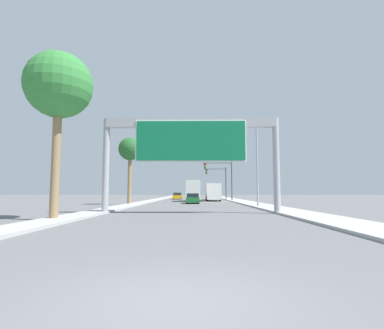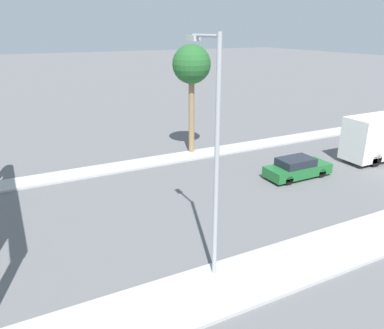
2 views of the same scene
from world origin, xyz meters
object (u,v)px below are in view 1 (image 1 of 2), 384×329
traffic_light_mid_block (219,178)px  truck_box_secondary (193,191)px  car_far_right (210,196)px  street_lamp_right (255,154)px  traffic_light_near_intersection (223,174)px  car_near_right (194,196)px  palm_tree_foreground (59,87)px  sign_gantry (191,140)px  car_mid_right (178,196)px  palm_tree_background (130,150)px  car_near_center (193,199)px  truck_box_primary (213,192)px

traffic_light_mid_block → truck_box_secondary: bearing=-114.9°
car_far_right → street_lamp_right: bearing=-84.3°
street_lamp_right → traffic_light_near_intersection: bearing=93.8°
truck_box_secondary → car_near_right: bearing=90.0°
truck_box_secondary → palm_tree_foreground: palm_tree_foreground is taller
sign_gantry → traffic_light_near_intersection: sign_gantry is taller
car_near_right → traffic_light_near_intersection: bearing=-70.7°
car_near_right → truck_box_secondary: (0.00, -16.41, 1.05)m
car_mid_right → palm_tree_background: (-4.51, -27.29, 6.21)m
sign_gantry → car_near_center: sign_gantry is taller
car_mid_right → street_lamp_right: size_ratio=0.49×
truck_box_primary → car_near_center: bearing=-107.1°
car_near_right → street_lamp_right: 36.89m
car_near_right → truck_box_secondary: size_ratio=0.54×
car_mid_right → street_lamp_right: bearing=-73.3°
truck_box_primary → traffic_light_near_intersection: bearing=-23.5°
car_near_center → car_far_right: bearing=80.3°
car_far_right → truck_box_secondary: bearing=-106.9°
car_near_right → traffic_light_near_intersection: (5.18, -14.80, 4.01)m
street_lamp_right → traffic_light_mid_block: bearing=92.3°
palm_tree_background → car_mid_right: bearing=80.6°
car_near_right → traffic_light_near_intersection: 16.18m
sign_gantry → car_near_center: size_ratio=2.87×
car_far_right → truck_box_secondary: 12.05m
palm_tree_background → street_lamp_right: bearing=-24.0°
palm_tree_background → palm_tree_foreground: bearing=-89.1°
traffic_light_near_intersection → traffic_light_mid_block: 10.00m
sign_gantry → palm_tree_foreground: palm_tree_foreground is taller
car_near_right → palm_tree_foreground: (-7.68, -50.33, 7.03)m
palm_tree_foreground → truck_box_primary: bearing=72.9°
traffic_light_mid_block → palm_tree_background: palm_tree_background is taller
street_lamp_right → car_near_center: bearing=122.1°
car_near_center → palm_tree_background: (-8.01, -4.04, 6.22)m
truck_box_primary → traffic_light_mid_block: bearing=78.5°
traffic_light_near_intersection → traffic_light_mid_block: traffic_light_near_intersection is taller
truck_box_primary → car_mid_right: bearing=120.5°
car_near_center → car_far_right: 20.80m
palm_tree_background → traffic_light_near_intersection: bearing=48.0°
car_far_right → traffic_light_mid_block: traffic_light_mid_block is taller
car_near_center → car_near_right: 25.43m
sign_gantry → truck_box_primary: 31.32m
car_far_right → car_mid_right: (-7.00, 2.74, -0.03)m
street_lamp_right → car_far_right: bearing=95.7°
truck_box_primary → traffic_light_near_intersection: size_ratio=1.19×
car_near_center → street_lamp_right: size_ratio=0.49×
car_near_center → car_mid_right: 23.51m
car_far_right → car_mid_right: 7.52m
truck_box_secondary → traffic_light_mid_block: size_ratio=1.30×
car_near_right → traffic_light_mid_block: (5.38, -4.80, 3.78)m
car_near_right → traffic_light_mid_block: bearing=-41.7°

